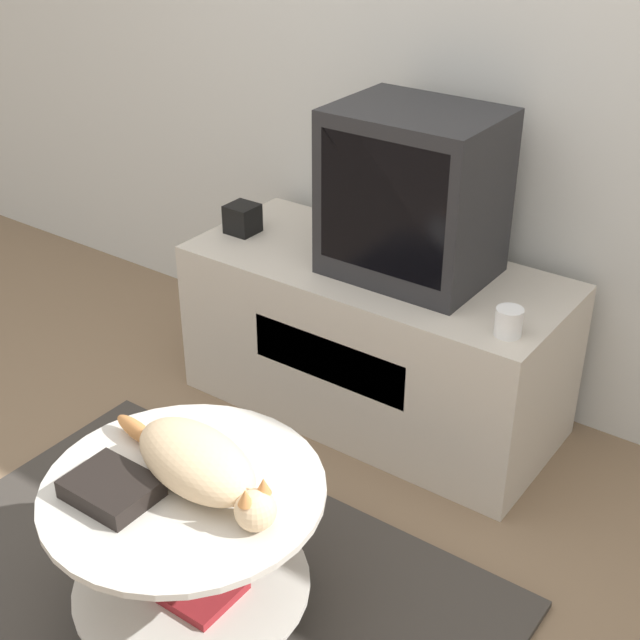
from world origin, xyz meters
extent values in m
plane|color=#7F664C|center=(0.00, 0.00, 0.00)|extent=(12.00, 12.00, 0.00)
cube|color=silver|center=(0.00, 1.48, 1.30)|extent=(8.00, 0.05, 2.60)
cube|color=#3D3833|center=(0.00, 0.00, 0.01)|extent=(1.62, 1.23, 0.02)
cube|color=beige|center=(-0.09, 1.12, 0.28)|extent=(1.28, 0.56, 0.56)
cube|color=#B7AD9E|center=(-0.09, 0.84, 0.34)|extent=(0.58, 0.01, 0.16)
cube|color=#232326|center=(0.02, 1.15, 0.83)|extent=(0.50, 0.39, 0.53)
cube|color=black|center=(0.02, 0.96, 0.84)|extent=(0.43, 0.01, 0.41)
cube|color=black|center=(-0.62, 1.07, 0.62)|extent=(0.10, 0.10, 0.10)
cylinder|color=white|center=(0.46, 0.95, 0.61)|extent=(0.08, 0.08, 0.08)
cylinder|color=#B2B2B7|center=(0.07, 0.02, 0.03)|extent=(0.29, 0.29, 0.01)
cylinder|color=#B7B7BC|center=(0.07, 0.02, 0.23)|extent=(0.04, 0.04, 0.42)
cylinder|color=beige|center=(0.07, 0.02, 0.14)|extent=(0.60, 0.60, 0.01)
cylinder|color=beige|center=(0.07, 0.02, 0.45)|extent=(0.68, 0.68, 0.02)
cube|color=maroon|center=(0.12, 0.00, 0.16)|extent=(0.18, 0.18, 0.02)
cube|color=tan|center=(0.01, 0.02, 0.16)|extent=(0.19, 0.12, 0.02)
cube|color=black|center=(-0.04, -0.10, 0.48)|extent=(0.20, 0.16, 0.05)
ellipsoid|color=beige|center=(0.10, 0.05, 0.53)|extent=(0.39, 0.25, 0.14)
sphere|color=beige|center=(0.30, 0.01, 0.51)|extent=(0.10, 0.10, 0.10)
cone|color=#D18447|center=(0.31, 0.04, 0.56)|extent=(0.04, 0.04, 0.04)
cone|color=#D18447|center=(0.30, -0.01, 0.56)|extent=(0.04, 0.04, 0.04)
ellipsoid|color=#D18447|center=(-0.14, 0.08, 0.49)|extent=(0.18, 0.07, 0.05)
camera|label=1|loc=(1.30, -1.13, 1.84)|focal=50.00mm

